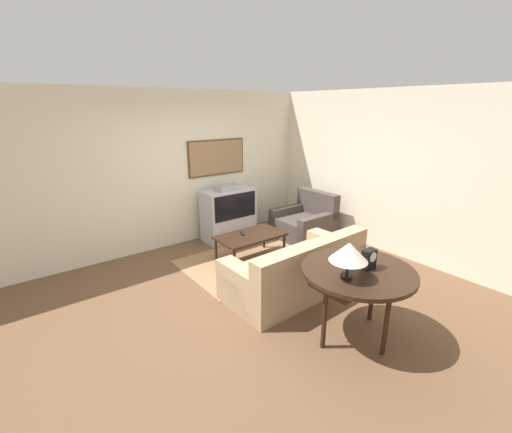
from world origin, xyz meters
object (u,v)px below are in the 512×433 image
object	(u,v)px
armchair	(305,223)
mantel_clock	(369,259)
tv	(229,214)
couch	(297,272)
coffee_table	(251,237)
table_lamp	(349,252)
console_table	(358,275)

from	to	relation	value
armchair	mantel_clock	size ratio (longest dim) A/B	4.53
tv	couch	bearing A→B (deg)	-99.08
coffee_table	mantel_clock	xyz separation A→B (m)	(-0.17, -2.28, 0.51)
armchair	mantel_clock	xyz separation A→B (m)	(-1.62, -2.49, 0.63)
tv	coffee_table	xyz separation A→B (m)	(-0.26, -1.03, -0.09)
armchair	table_lamp	size ratio (longest dim) A/B	2.52
table_lamp	mantel_clock	bearing A→B (deg)	-0.18
coffee_table	table_lamp	xyz separation A→B (m)	(-0.52, -2.28, 0.68)
couch	table_lamp	world-z (taller)	table_lamp
couch	armchair	distance (m)	2.08
couch	mantel_clock	distance (m)	1.27
coffee_table	table_lamp	size ratio (longest dim) A/B	2.91
armchair	console_table	xyz separation A→B (m)	(-1.72, -2.45, 0.46)
tv	console_table	distance (m)	3.32
couch	console_table	bearing A→B (deg)	79.33
coffee_table	console_table	bearing A→B (deg)	-96.85
couch	mantel_clock	xyz separation A→B (m)	(-0.08, -1.11, 0.62)
coffee_table	armchair	bearing A→B (deg)	8.21
couch	tv	bearing A→B (deg)	-100.54
couch	console_table	distance (m)	1.17
tv	armchair	xyz separation A→B (m)	(1.20, -0.82, -0.22)
couch	armchair	size ratio (longest dim) A/B	2.06
armchair	table_lamp	world-z (taller)	table_lamp
armchair	coffee_table	distance (m)	1.47
tv	table_lamp	xyz separation A→B (m)	(-0.78, -3.31, 0.59)
tv	couch	distance (m)	2.24
armchair	mantel_clock	bearing A→B (deg)	-33.00
tv	armchair	size ratio (longest dim) A/B	1.11
tv	console_table	xyz separation A→B (m)	(-0.53, -3.27, 0.25)
console_table	mantel_clock	world-z (taller)	mantel_clock
tv	coffee_table	size ratio (longest dim) A/B	0.96
coffee_table	mantel_clock	world-z (taller)	mantel_clock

